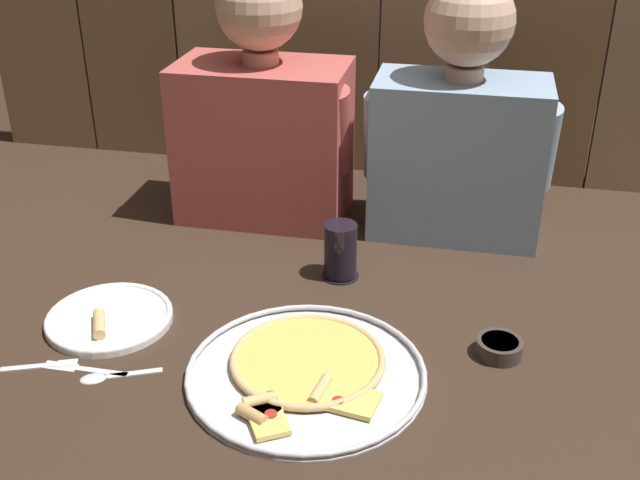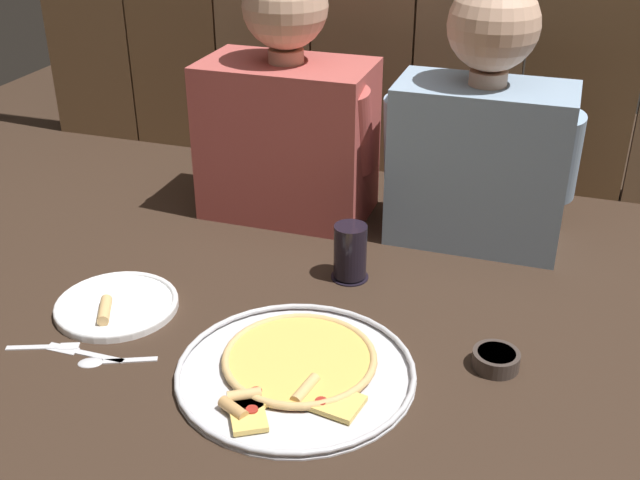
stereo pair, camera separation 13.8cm
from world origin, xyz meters
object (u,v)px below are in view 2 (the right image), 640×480
at_px(dinner_plate, 116,305).
at_px(diner_right, 483,124).
at_px(pizza_tray, 296,368).
at_px(diner_left, 287,105).
at_px(drinking_glass, 350,253).
at_px(dipping_bowl, 496,359).

relative_size(dinner_plate, diner_right, 0.41).
bearing_deg(pizza_tray, dinner_plate, 168.95).
bearing_deg(diner_left, drinking_glass, -48.60).
height_order(pizza_tray, diner_right, diner_right).
relative_size(dipping_bowl, diner_left, 0.14).
bearing_deg(dipping_bowl, dinner_plate, -176.45).
relative_size(drinking_glass, diner_right, 0.21).
xyz_separation_m(pizza_tray, diner_left, (-0.24, 0.60, 0.26)).
relative_size(pizza_tray, dinner_plate, 1.73).
height_order(diner_left, diner_right, diner_left).
xyz_separation_m(drinking_glass, dipping_bowl, (0.33, -0.21, -0.04)).
distance_m(pizza_tray, drinking_glass, 0.34).
relative_size(dipping_bowl, diner_right, 0.14).
distance_m(pizza_tray, diner_right, 0.69).
xyz_separation_m(drinking_glass, diner_right, (0.22, 0.26, 0.21)).
distance_m(pizza_tray, diner_left, 0.70).
relative_size(dinner_plate, drinking_glass, 1.99).
relative_size(pizza_tray, diner_right, 0.71).
distance_m(drinking_glass, diner_right, 0.40).
relative_size(pizza_tray, drinking_glass, 3.43).
bearing_deg(dipping_bowl, diner_right, 103.09).
bearing_deg(drinking_glass, dinner_plate, -146.88).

